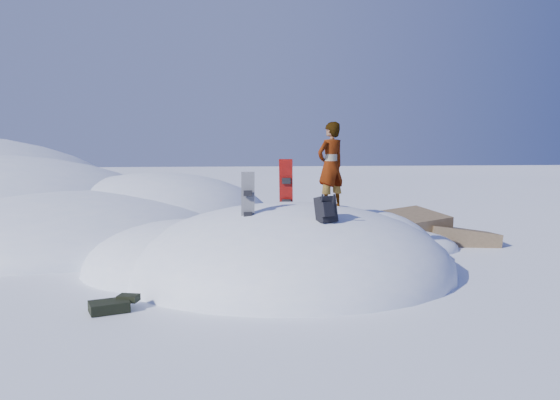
{
  "coord_description": "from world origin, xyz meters",
  "views": [
    {
      "loc": [
        -1.61,
        -11.21,
        2.7
      ],
      "look_at": [
        -0.18,
        0.3,
        1.54
      ],
      "focal_mm": 35.0,
      "sensor_mm": 36.0,
      "label": 1
    }
  ],
  "objects": [
    {
      "name": "person",
      "position": [
        0.85,
        -0.03,
        2.28
      ],
      "size": [
        0.79,
        0.7,
        1.82
      ],
      "primitive_type": "imported",
      "rotation": [
        0.0,
        0.0,
        3.65
      ],
      "color": "slate",
      "rests_on": "snow_mound"
    },
    {
      "name": "snowboard_dark",
      "position": [
        -0.94,
        -0.85,
        1.54
      ],
      "size": [
        0.28,
        0.26,
        1.36
      ],
      "rotation": [
        0.0,
        0.0,
        -0.12
      ],
      "color": "black",
      "rests_on": "snow_mound"
    },
    {
      "name": "gear_pile",
      "position": [
        -3.26,
        -2.26,
        0.11
      ],
      "size": [
        0.83,
        0.65,
        0.22
      ],
      "rotation": [
        0.0,
        0.0,
        0.34
      ],
      "color": "black",
      "rests_on": "ground"
    },
    {
      "name": "backpack",
      "position": [
        0.47,
        -1.38,
        1.52
      ],
      "size": [
        0.45,
        0.49,
        0.57
      ],
      "rotation": [
        0.0,
        0.0,
        0.4
      ],
      "color": "black",
      "rests_on": "snow_mound"
    },
    {
      "name": "ground",
      "position": [
        0.0,
        0.0,
        0.0
      ],
      "size": [
        120.0,
        120.0,
        0.0
      ],
      "primitive_type": "plane",
      "color": "white",
      "rests_on": "ground"
    },
    {
      "name": "rock_outcrop",
      "position": [
        3.72,
        3.01,
        0.01
      ],
      "size": [
        4.68,
        4.41,
        1.68
      ],
      "color": "brown",
      "rests_on": "ground"
    },
    {
      "name": "snow_mound",
      "position": [
        -0.17,
        0.24,
        0.0
      ],
      "size": [
        8.0,
        6.0,
        3.0
      ],
      "color": "white",
      "rests_on": "ground"
    },
    {
      "name": "snowboard_red",
      "position": [
        0.02,
        0.79,
        1.63
      ],
      "size": [
        0.34,
        0.27,
        1.6
      ],
      "rotation": [
        0.0,
        0.0,
        -0.26
      ],
      "color": "red",
      "rests_on": "snow_mound"
    }
  ]
}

